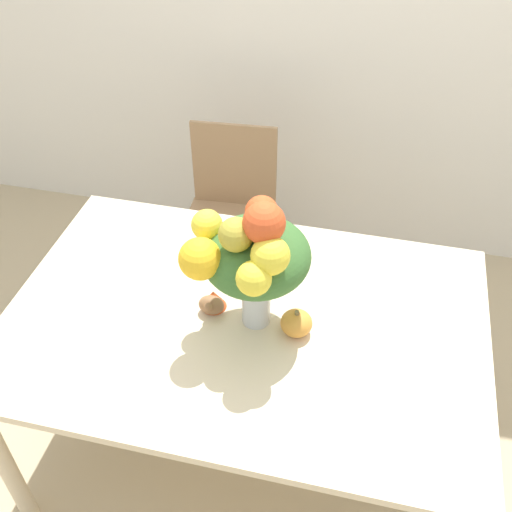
{
  "coord_description": "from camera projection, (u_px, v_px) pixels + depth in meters",
  "views": [
    {
      "loc": [
        0.34,
        -1.29,
        2.21
      ],
      "look_at": [
        0.04,
        -0.0,
        1.05
      ],
      "focal_mm": 42.0,
      "sensor_mm": 36.0,
      "label": 1
    }
  ],
  "objects": [
    {
      "name": "pumpkin",
      "position": [
        296.0,
        323.0,
        1.87
      ],
      "size": [
        0.1,
        0.1,
        0.09
      ],
      "color": "gold",
      "rests_on": "dining_table"
    },
    {
      "name": "dining_chair_near_window",
      "position": [
        230.0,
        218.0,
        2.84
      ],
      "size": [
        0.45,
        0.45,
        0.9
      ],
      "rotation": [
        0.0,
        0.0,
        0.07
      ],
      "color": "#9E7A56",
      "rests_on": "ground_plane"
    },
    {
      "name": "flower_vase",
      "position": [
        252.0,
        256.0,
        1.73
      ],
      "size": [
        0.36,
        0.37,
        0.51
      ],
      "color": "silver",
      "rests_on": "dining_table"
    },
    {
      "name": "dining_table",
      "position": [
        245.0,
        335.0,
        2.0
      ],
      "size": [
        1.56,
        1.04,
        0.78
      ],
      "color": "beige",
      "rests_on": "ground_plane"
    },
    {
      "name": "turkey_figurine",
      "position": [
        213.0,
        301.0,
        1.95
      ],
      "size": [
        0.08,
        0.11,
        0.07
      ],
      "color": "#936642",
      "rests_on": "dining_table"
    },
    {
      "name": "ground_plane",
      "position": [
        247.0,
        446.0,
        2.46
      ],
      "size": [
        12.0,
        12.0,
        0.0
      ],
      "primitive_type": "plane",
      "color": "tan"
    }
  ]
}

